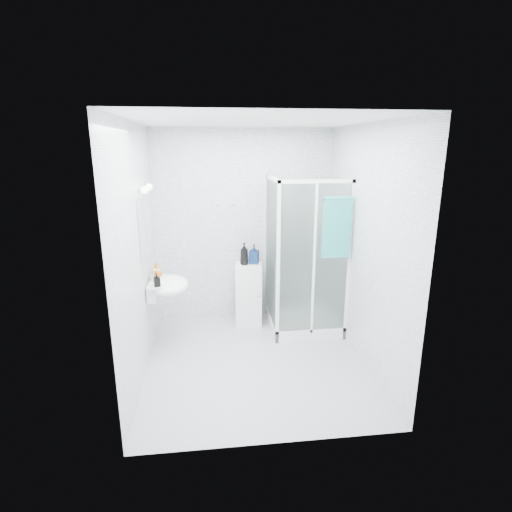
{
  "coord_description": "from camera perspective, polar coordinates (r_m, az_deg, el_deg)",
  "views": [
    {
      "loc": [
        -0.48,
        -4.02,
        2.36
      ],
      "look_at": [
        0.05,
        0.35,
        1.15
      ],
      "focal_mm": 28.0,
      "sensor_mm": 36.0,
      "label": 1
    }
  ],
  "objects": [
    {
      "name": "shampoo_bottle_a",
      "position": [
        5.26,
        -1.69,
        0.32
      ],
      "size": [
        0.15,
        0.15,
        0.3
      ],
      "primitive_type": "imported",
      "rotation": [
        0.0,
        0.0,
        -0.38
      ],
      "color": "black",
      "rests_on": "storage_cabinet"
    },
    {
      "name": "soap_dispenser_black",
      "position": [
        4.55,
        -13.99,
        -3.33
      ],
      "size": [
        0.09,
        0.09,
        0.15
      ],
      "primitive_type": "imported",
      "rotation": [
        0.0,
        0.0,
        0.3
      ],
      "color": "black",
      "rests_on": "wall_basin"
    },
    {
      "name": "hand_towel",
      "position": [
        4.71,
        11.47,
        4.22
      ],
      "size": [
        0.34,
        0.05,
        0.72
      ],
      "color": "teal",
      "rests_on": "shower_enclosure"
    },
    {
      "name": "mirror",
      "position": [
        4.6,
        -15.64,
        4.04
      ],
      "size": [
        0.02,
        0.6,
        0.7
      ],
      "primitive_type": "cube",
      "color": "white",
      "rests_on": "room"
    },
    {
      "name": "soap_dispenser_orange",
      "position": [
        4.84,
        -14.03,
        -2.01
      ],
      "size": [
        0.16,
        0.16,
        0.18
      ],
      "primitive_type": "imported",
      "rotation": [
        0.0,
        0.0,
        -0.19
      ],
      "color": "#BA6215",
      "rests_on": "wall_basin"
    },
    {
      "name": "wall_hooks",
      "position": [
        5.33,
        -4.41,
        7.35
      ],
      "size": [
        0.23,
        0.06,
        0.03
      ],
      "color": "silver",
      "rests_on": "room"
    },
    {
      "name": "shampoo_bottle_b",
      "position": [
        5.32,
        -0.28,
        0.3
      ],
      "size": [
        0.15,
        0.15,
        0.26
      ],
      "primitive_type": "imported",
      "rotation": [
        0.0,
        0.0,
        -0.34
      ],
      "color": "#0D2451",
      "rests_on": "storage_cabinet"
    },
    {
      "name": "shower_enclosure",
      "position": [
        5.28,
        6.17,
        -5.96
      ],
      "size": [
        0.9,
        0.95,
        2.0
      ],
      "color": "white",
      "rests_on": "ground"
    },
    {
      "name": "room",
      "position": [
        4.18,
        -0.1,
        0.7
      ],
      "size": [
        2.4,
        2.6,
        2.6
      ],
      "color": "white",
      "rests_on": "ground"
    },
    {
      "name": "wall_basin",
      "position": [
        4.76,
        -12.66,
        -4.19
      ],
      "size": [
        0.46,
        0.56,
        0.35
      ],
      "color": "white",
      "rests_on": "ground"
    },
    {
      "name": "vanity_lights",
      "position": [
        4.54,
        -15.4,
        9.27
      ],
      "size": [
        0.1,
        0.4,
        0.08
      ],
      "color": "silver",
      "rests_on": "room"
    },
    {
      "name": "storage_cabinet",
      "position": [
        5.43,
        -1.04,
        -5.52
      ],
      "size": [
        0.38,
        0.39,
        0.85
      ],
      "rotation": [
        0.0,
        0.0,
        -0.1
      ],
      "color": "white",
      "rests_on": "ground"
    }
  ]
}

